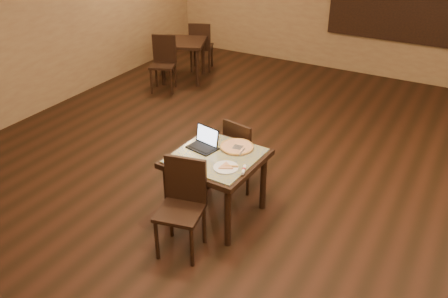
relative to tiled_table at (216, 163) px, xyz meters
The scene contains 14 objects.
ground 0.77m from the tiled_table, 76.59° to the left, with size 10.00×10.00×0.00m, color black.
tiled_table is the anchor object (origin of this frame).
chair_main_near 0.63m from the tiled_table, 91.77° to the right, with size 0.51×0.51×0.98m.
chair_main_far 0.64m from the tiled_table, 91.34° to the left, with size 0.45×0.45×0.90m.
laptop 0.27m from the tiled_table, 153.54° to the left, with size 0.35×0.30×0.21m.
plate 0.31m from the tiled_table, 39.29° to the right, with size 0.26×0.26×0.01m, color white.
pizza_slice 0.31m from the tiled_table, 39.29° to the right, with size 0.17×0.17×0.02m, color beige, non-canonical shape.
pizza_pan 0.29m from the tiled_table, 63.43° to the left, with size 0.37×0.37×0.01m, color silver.
pizza_whole 0.29m from the tiled_table, 63.43° to the left, with size 0.37×0.37×0.03m.
spatula 0.29m from the tiled_table, 57.53° to the left, with size 0.10×0.24×0.01m, color silver.
napkin_roll 0.44m from the tiled_table, 19.29° to the right, with size 0.08×0.15×0.04m.
other_table_b 4.30m from the tiled_table, 128.60° to the left, with size 1.04×1.04×0.75m.
other_table_b_chair_near 3.89m from the tiled_table, 134.21° to the left, with size 0.55×0.55×0.97m.
other_table_b_chair_far 4.74m from the tiled_table, 124.00° to the left, with size 0.55×0.55×0.97m.
Camera 1 is at (2.11, -4.10, 3.25)m, focal length 38.00 mm.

